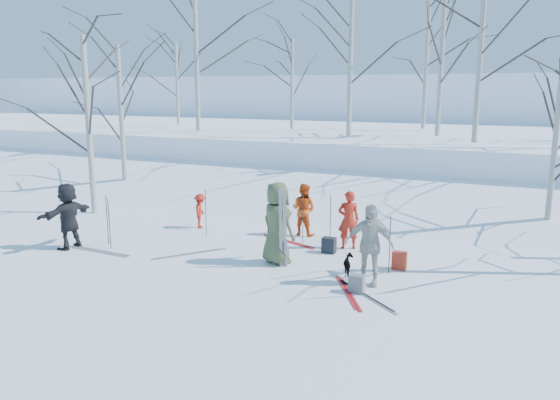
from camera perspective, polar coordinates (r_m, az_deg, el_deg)
The scene contains 37 objects.
ground at distance 13.21m, azimuth -2.80°, elevation -6.72°, with size 120.00×120.00×0.00m, color white.
snow_ramp at distance 19.42m, azimuth 6.94°, elevation -0.38°, with size 70.00×9.50×1.40m, color white.
snow_plateau at distance 28.85m, azimuth 13.31°, elevation 5.01°, with size 70.00×18.00×2.20m, color white.
far_hill at distance 49.46m, azimuth 18.56°, elevation 8.49°, with size 90.00×30.00×6.00m, color white.
skier_olive_center at distance 13.01m, azimuth -0.29°, elevation -2.44°, with size 0.97×0.63×1.99m, color #3F492C.
skier_red_north at distance 14.39m, azimuth 7.18°, elevation -2.06°, with size 0.56×0.37×1.55m, color #AF1E10.
skier_redor_behind at distance 15.61m, azimuth 2.48°, elevation -0.99°, with size 0.73×0.57×1.50m, color #C8440F.
skier_red_seated at distance 16.61m, azimuth -8.32°, elevation -1.14°, with size 0.68×0.39×1.05m, color #AF1E10.
skier_cream_east at distance 11.79m, azimuth 9.29°, elevation -4.63°, with size 1.04×0.43×1.77m, color beige.
skier_grey_west at distance 15.31m, azimuth -21.26°, elevation -1.55°, with size 1.62×0.52×1.75m, color black.
dog at distance 12.50m, azimuth 7.23°, elevation -6.75°, with size 0.25×0.55×0.47m, color black.
upright_ski_left at distance 12.70m, azimuth 0.08°, elevation -2.98°, with size 0.07×0.02×1.90m, color silver.
upright_ski_right at distance 12.68m, azimuth 0.52°, elevation -3.02°, with size 0.07×0.02×1.90m, color silver.
ski_pair_a at distance 15.07m, azimuth 0.87°, elevation -4.35°, with size 1.85×0.85×0.02m, color #AA181D, non-canonical shape.
ski_pair_b at distance 11.49m, azimuth 7.12°, elevation -9.59°, with size 1.14×1.74×0.02m, color #AA181D, non-canonical shape.
ski_pair_c at distance 11.37m, azimuth 9.10°, elevation -9.90°, with size 1.60×1.36×0.02m, color silver, non-canonical shape.
ski_pair_d at distance 14.15m, azimuth -9.44°, elevation -5.57°, with size 1.27×1.66×0.02m, color silver, non-canonical shape.
ski_pair_e at distance 14.90m, azimuth -18.21°, elevation -5.13°, with size 1.91×0.26×0.02m, color silver, non-canonical shape.
ski_pole_a at distance 14.97m, azimuth 5.29°, elevation -1.89°, with size 0.02×0.02×1.34m, color black.
ski_pole_b at distance 14.95m, azimuth -17.40°, elevation -2.41°, with size 0.02×0.02×1.34m, color black.
ski_pole_c at distance 15.41m, azimuth -17.61°, elevation -2.01°, with size 0.02×0.02×1.34m, color black.
ski_pole_d at distance 15.69m, azimuth -7.76°, elevation -1.33°, with size 0.02×0.02×1.34m, color black.
ski_pole_e at distance 14.81m, azimuth 2.41°, elevation -2.01°, with size 0.02×0.02×1.34m, color black.
ski_pole_f at distance 12.62m, azimuth 11.39°, elevation -4.63°, with size 0.02×0.02×1.34m, color black.
backpack_red at distance 13.08m, azimuth 12.37°, elevation -6.21°, with size 0.32×0.22×0.42m, color #9F2918.
backpack_grey at distance 11.49m, azimuth 8.01°, elevation -8.66°, with size 0.30×0.20×0.38m, color #5A5D62.
backpack_dark at distance 14.09m, azimuth 5.14°, elevation -4.73°, with size 0.34×0.24×0.40m, color black.
birch_plateau_a at distance 23.93m, azimuth 16.50°, elevation 13.76°, with size 4.87×4.87×6.10m, color silver, non-canonical shape.
birch_plateau_b at distance 21.31m, azimuth 20.19°, elevation 14.00°, with size 4.94×4.94×6.20m, color silver, non-canonical shape.
birch_plateau_c at distance 30.50m, azimuth -10.71°, elevation 11.78°, with size 3.62×3.62×4.32m, color silver, non-canonical shape.
birch_plateau_d at distance 22.97m, azimuth 7.37°, elevation 14.18°, with size 4.84×4.84×6.05m, color silver, non-canonical shape.
birch_plateau_f at distance 26.18m, azimuth -8.76°, elevation 15.30°, with size 5.79×5.79×7.41m, color silver, non-canonical shape.
birch_plateau_g at distance 26.72m, azimuth 1.26°, elevation 11.98°, with size 3.59×3.59×4.27m, color silver, non-canonical shape.
birch_plateau_h at distance 28.06m, azimuth 15.02°, elevation 13.34°, with size 4.79×4.79×5.99m, color silver, non-canonical shape.
birch_edge_a at distance 19.16m, azimuth -19.36°, elevation 7.24°, with size 4.68×4.68×5.82m, color silver, non-canonical shape.
birch_edge_d at distance 22.63m, azimuth -16.23°, elevation 7.95°, with size 4.65×4.65×5.79m, color silver, non-canonical shape.
birch_edge_e at distance 16.98m, azimuth 26.66°, elevation 3.69°, with size 3.65×3.65×4.35m, color silver, non-canonical shape.
Camera 1 is at (5.92, -11.06, 4.14)m, focal length 35.00 mm.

